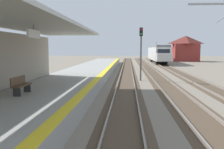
# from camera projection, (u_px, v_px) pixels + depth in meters

# --- Properties ---
(station_platform) EXTENTS (5.00, 80.00, 0.91)m
(station_platform) POSITION_uv_depth(u_px,v_px,m) (66.00, 86.00, 18.12)
(station_platform) COLOR #999993
(station_platform) RESTS_ON ground
(track_pair_nearest_platform) EXTENTS (2.34, 120.00, 0.16)m
(track_pair_nearest_platform) POSITION_uv_depth(u_px,v_px,m) (126.00, 84.00, 21.85)
(track_pair_nearest_platform) COLOR #4C3D2D
(track_pair_nearest_platform) RESTS_ON ground
(track_pair_middle) EXTENTS (2.34, 120.00, 0.16)m
(track_pair_middle) POSITION_uv_depth(u_px,v_px,m) (165.00, 84.00, 21.63)
(track_pair_middle) COLOR #4C3D2D
(track_pair_middle) RESTS_ON ground
(track_pair_far_side) EXTENTS (2.34, 120.00, 0.16)m
(track_pair_far_side) POSITION_uv_depth(u_px,v_px,m) (205.00, 85.00, 21.41)
(track_pair_far_side) COLOR #4C3D2D
(track_pair_far_side) RESTS_ON ground
(approaching_train) EXTENTS (2.93, 19.60, 4.76)m
(approaching_train) POSITION_uv_depth(u_px,v_px,m) (158.00, 53.00, 54.71)
(approaching_train) COLOR silver
(approaching_train) RESTS_ON ground
(rail_signal_post) EXTENTS (0.32, 0.34, 5.20)m
(rail_signal_post) POSITION_uv_depth(u_px,v_px,m) (141.00, 48.00, 24.25)
(rail_signal_post) COLOR #4C4C4C
(rail_signal_post) RESTS_ON ground
(platform_bench) EXTENTS (0.45, 1.60, 0.88)m
(platform_bench) POSITION_uv_depth(u_px,v_px,m) (21.00, 85.00, 12.27)
(platform_bench) COLOR brown
(platform_bench) RESTS_ON station_platform
(distant_trackside_house) EXTENTS (6.60, 5.28, 6.40)m
(distant_trackside_house) POSITION_uv_depth(u_px,v_px,m) (186.00, 48.00, 62.26)
(distant_trackside_house) COLOR maroon
(distant_trackside_house) RESTS_ON ground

